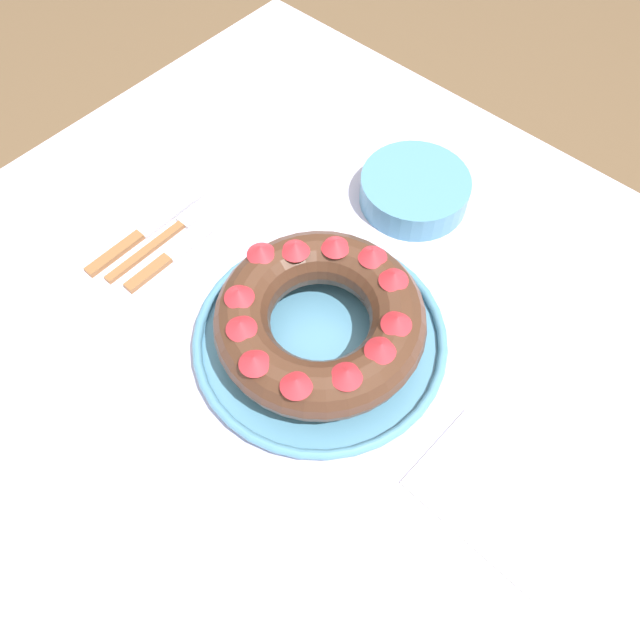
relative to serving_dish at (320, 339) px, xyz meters
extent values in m
plane|color=brown|center=(0.01, -0.02, -0.76)|extent=(8.00, 8.00, 0.00)
cube|color=silver|center=(0.01, -0.02, -0.03)|extent=(1.13, 1.03, 0.03)
cylinder|color=brown|center=(-0.49, 0.43, -0.40)|extent=(0.06, 0.06, 0.72)
cylinder|color=#518EB2|center=(0.00, 0.00, -0.01)|extent=(0.30, 0.30, 0.01)
torus|color=#518EB2|center=(0.00, 0.00, 0.00)|extent=(0.31, 0.31, 0.01)
torus|color=#4C2D1E|center=(0.00, 0.00, 0.04)|extent=(0.25, 0.25, 0.07)
cone|color=red|center=(0.08, -0.05, 0.08)|extent=(0.05, 0.05, 0.01)
cone|color=red|center=(0.09, 0.00, 0.08)|extent=(0.04, 0.04, 0.01)
cone|color=red|center=(0.08, 0.04, 0.08)|extent=(0.05, 0.05, 0.01)
cone|color=red|center=(0.04, 0.08, 0.08)|extent=(0.05, 0.05, 0.01)
cone|color=red|center=(0.00, 0.09, 0.08)|extent=(0.05, 0.05, 0.01)
cone|color=red|center=(-0.04, 0.07, 0.08)|extent=(0.05, 0.05, 0.01)
cone|color=red|center=(-0.07, 0.04, 0.08)|extent=(0.04, 0.04, 0.01)
cone|color=red|center=(-0.10, 0.01, 0.08)|extent=(0.04, 0.04, 0.01)
cone|color=red|center=(-0.08, -0.05, 0.08)|extent=(0.05, 0.05, 0.01)
cone|color=red|center=(-0.04, -0.08, 0.08)|extent=(0.05, 0.05, 0.01)
cone|color=red|center=(0.00, -0.10, 0.08)|extent=(0.05, 0.05, 0.01)
cone|color=red|center=(0.05, -0.09, 0.08)|extent=(0.05, 0.05, 0.01)
cube|color=#936038|center=(-0.27, -0.05, -0.01)|extent=(0.01, 0.13, 0.01)
cube|color=silver|center=(-0.27, 0.04, -0.01)|extent=(0.02, 0.05, 0.01)
cube|color=#936038|center=(-0.30, -0.08, -0.01)|extent=(0.02, 0.09, 0.01)
cube|color=silver|center=(-0.30, 0.02, -0.01)|extent=(0.02, 0.11, 0.00)
cube|color=#936038|center=(-0.24, -0.07, -0.01)|extent=(0.02, 0.07, 0.01)
cube|color=silver|center=(-0.24, 0.00, -0.01)|extent=(0.02, 0.09, 0.00)
cylinder|color=#518EB2|center=(-0.06, 0.27, 0.01)|extent=(0.16, 0.16, 0.04)
cube|color=white|center=(0.27, -0.01, -0.01)|extent=(0.18, 0.13, 0.00)
camera|label=1|loc=(0.26, -0.29, 0.67)|focal=35.00mm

